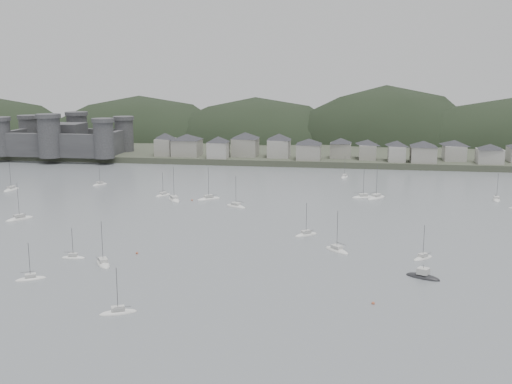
# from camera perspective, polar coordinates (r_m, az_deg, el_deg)

# --- Properties ---
(ground) EXTENTS (900.00, 900.00, 0.00)m
(ground) POSITION_cam_1_polar(r_m,az_deg,el_deg) (139.23, -4.98, -8.29)
(ground) COLOR slate
(ground) RESTS_ON ground
(far_shore_land) EXTENTS (900.00, 250.00, 3.00)m
(far_shore_land) POSITION_cam_1_polar(r_m,az_deg,el_deg) (425.88, 4.74, 5.01)
(far_shore_land) COLOR #383D2D
(far_shore_land) RESTS_ON ground
(forested_ridge) EXTENTS (851.55, 103.94, 102.57)m
(forested_ridge) POSITION_cam_1_polar(r_m,az_deg,el_deg) (401.77, 5.11, 2.80)
(forested_ridge) COLOR black
(forested_ridge) RESTS_ON ground
(castle) EXTENTS (66.00, 43.00, 20.00)m
(castle) POSITION_cam_1_polar(r_m,az_deg,el_deg) (344.74, -17.23, 4.72)
(castle) COLOR #38383B
(castle) RESTS_ON far_shore_land
(waterfront_town) EXTENTS (451.48, 28.46, 12.92)m
(waterfront_town) POSITION_cam_1_polar(r_m,az_deg,el_deg) (313.38, 12.42, 3.94)
(waterfront_town) COLOR gray
(waterfront_town) RESTS_ON far_shore_land
(sailboat_lead) EXTENTS (7.24, 6.64, 10.22)m
(sailboat_lead) POSITION_cam_1_polar(r_m,az_deg,el_deg) (177.62, 4.63, -3.94)
(sailboat_lead) COLOR white
(sailboat_lead) RESTS_ON ground
(moored_fleet) EXTENTS (249.02, 173.54, 13.30)m
(moored_fleet) POSITION_cam_1_polar(r_m,az_deg,el_deg) (196.92, -3.53, -2.43)
(moored_fleet) COLOR white
(moored_fleet) RESTS_ON ground
(motor_launch_near) EXTENTS (8.47, 6.36, 3.92)m
(motor_launch_near) POSITION_cam_1_polar(r_m,az_deg,el_deg) (146.66, 15.10, -7.51)
(motor_launch_near) COLOR black
(motor_launch_near) RESTS_ON ground
(mooring_buoys) EXTENTS (168.20, 93.49, 0.70)m
(mooring_buoys) POSITION_cam_1_polar(r_m,az_deg,el_deg) (171.34, -1.77, -4.48)
(mooring_buoys) COLOR #AF583A
(mooring_buoys) RESTS_ON ground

